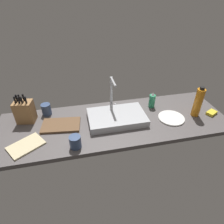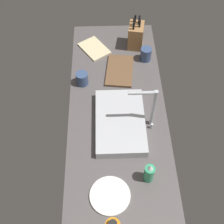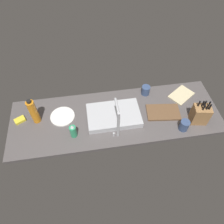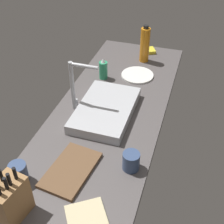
# 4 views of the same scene
# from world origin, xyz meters

# --- Properties ---
(countertop_slab) EXTENTS (1.88, 0.62, 0.04)m
(countertop_slab) POSITION_xyz_m (0.00, 0.00, 0.02)
(countertop_slab) COLOR #514C4C
(countertop_slab) RESTS_ON ground
(sink_basin) EXTENTS (0.47, 0.30, 0.06)m
(sink_basin) POSITION_xyz_m (0.02, 0.01, 0.06)
(sink_basin) COLOR #B7BABF
(sink_basin) RESTS_ON countertop_slab
(faucet) EXTENTS (0.06, 0.17, 0.30)m
(faucet) POSITION_xyz_m (0.02, 0.18, 0.22)
(faucet) COLOR #B7BABF
(faucet) RESTS_ON countertop_slab
(knife_block) EXTENTS (0.16, 0.13, 0.24)m
(knife_block) POSITION_xyz_m (-0.70, 0.16, 0.13)
(knife_block) COLOR #9E7042
(knife_block) RESTS_ON countertop_slab
(cutting_board) EXTENTS (0.32, 0.22, 0.02)m
(cutting_board) POSITION_xyz_m (-0.43, 0.03, 0.04)
(cutting_board) COLOR brown
(cutting_board) RESTS_ON countertop_slab
(soap_bottle) EXTENTS (0.06, 0.06, 0.15)m
(soap_bottle) POSITION_xyz_m (0.38, 0.15, 0.10)
(soap_bottle) COLOR #2D9966
(soap_bottle) RESTS_ON countertop_slab
(dinner_plate) EXTENTS (0.22, 0.22, 0.01)m
(dinner_plate) POSITION_xyz_m (0.47, -0.06, 0.04)
(dinner_plate) COLOR white
(dinner_plate) RESTS_ON countertop_slab
(dish_towel) EXTENTS (0.28, 0.26, 0.01)m
(dish_towel) POSITION_xyz_m (-0.67, -0.15, 0.04)
(dish_towel) COLOR beige
(dish_towel) RESTS_ON countertop_slab
(coffee_mug) EXTENTS (0.08, 0.08, 0.10)m
(coffee_mug) POSITION_xyz_m (-0.55, 0.22, 0.08)
(coffee_mug) COLOR #384C75
(coffee_mug) RESTS_ON countertop_slab
(ceramic_cup) EXTENTS (0.08, 0.08, 0.09)m
(ceramic_cup) POSITION_xyz_m (-0.33, -0.23, 0.08)
(ceramic_cup) COLOR #384C75
(ceramic_cup) RESTS_ON countertop_slab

